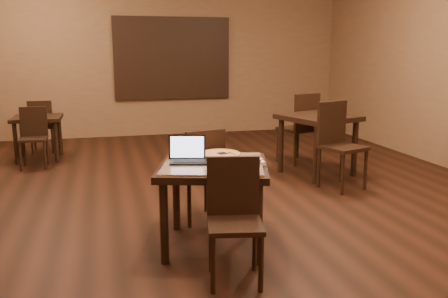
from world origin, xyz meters
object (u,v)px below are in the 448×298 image
object	(u,v)px
other_table_b_chair_near	(34,133)
other_table_b_chair_far	(42,123)
other_table_a_chair_near	(338,140)
tiled_table	(213,174)
chair_main_far	(201,170)
pizza_pan	(220,156)
other_table_b	(38,124)
other_table_a_chair_far	(301,124)
other_table_a	(318,125)
laptop	(188,155)
chair_main_near	(234,212)

from	to	relation	value
other_table_b_chair_near	other_table_b_chair_far	size ratio (longest dim) A/B	1.00
other_table_b_chair_near	other_table_b_chair_far	xyz separation A→B (m)	(-0.00, 1.04, 0.00)
other_table_a_chair_near	other_table_b_chair_near	world-z (taller)	other_table_a_chair_near
tiled_table	chair_main_far	size ratio (longest dim) A/B	1.19
pizza_pan	other_table_b_chair_near	bearing A→B (deg)	121.67
other_table_a_chair_near	pizza_pan	bearing A→B (deg)	-165.03
chair_main_far	other_table_b_chair_far	size ratio (longest dim) A/B	1.08
other_table_b	other_table_b_chair_far	world-z (taller)	other_table_b_chair_far
tiled_table	chair_main_far	bearing A→B (deg)	104.30
tiled_table	pizza_pan	world-z (taller)	pizza_pan
other_table_a_chair_far	other_table_b_chair_far	size ratio (longest dim) A/B	1.22
chair_main_far	other_table_b_chair_far	bearing A→B (deg)	-77.78
chair_main_far	other_table_a	xyz separation A→B (m)	(1.96, 1.45, 0.16)
chair_main_far	other_table_b_chair_near	distance (m)	3.51
other_table_b_chair_near	tiled_table	bearing A→B (deg)	-60.69
tiled_table	other_table_a	bearing A→B (deg)	62.49
chair_main_far	laptop	world-z (taller)	laptop
laptop	other_table_a_chair_near	xyz separation A→B (m)	(2.15, 1.33, -0.21)
laptop	other_table_a	size ratio (longest dim) A/B	0.33
chair_main_far	other_table_a_chair_far	xyz separation A→B (m)	(1.99, 2.09, 0.07)
chair_main_near	other_table_b	xyz separation A→B (m)	(-1.93, 4.68, 0.05)
other_table_a_chair_far	other_table_b_chair_near	xyz separation A→B (m)	(-3.92, 0.83, -0.11)
chair_main_far	laptop	xyz separation A→B (m)	(-0.22, -0.52, 0.28)
tiled_table	other_table_a	distance (m)	2.86
other_table_b_chair_near	other_table_b_chair_far	distance (m)	1.04
chair_main_near	other_table_a_chair_near	distance (m)	2.82
other_table_a_chair_far	other_table_b	distance (m)	4.15
chair_main_near	other_table_b	world-z (taller)	chair_main_near
other_table_a	chair_main_near	bearing A→B (deg)	-144.27
tiled_table	other_table_a_chair_near	world-z (taller)	other_table_a_chair_near
other_table_a_chair_far	other_table_b_chair_near	distance (m)	4.01
tiled_table	chair_main_near	distance (m)	0.63
tiled_table	pizza_pan	bearing A→B (deg)	79.61
other_table_a_chair_near	other_table_b_chair_near	distance (m)	4.40
laptop	pizza_pan	distance (m)	0.35
other_table_a_chair_near	other_table_b_chair_far	bearing A→B (deg)	122.69
other_table_a	pizza_pan	bearing A→B (deg)	-153.58
other_table_b	tiled_table	bearing A→B (deg)	-63.83
other_table_b	other_table_b_chair_far	bearing A→B (deg)	91.02
chair_main_far	other_table_a	distance (m)	2.44
chair_main_near	other_table_a_chair_near	bearing A→B (deg)	57.44
tiled_table	other_table_a_chair_near	distance (m)	2.42
tiled_table	laptop	world-z (taller)	laptop
chair_main_near	other_table_b_chair_near	distance (m)	4.59
other_table_a_chair_near	other_table_b_chair_far	world-z (taller)	other_table_a_chair_near
other_table_a	tiled_table	bearing A→B (deg)	-151.84
laptop	pizza_pan	world-z (taller)	laptop
other_table_b_chair_near	other_table_b_chair_far	bearing A→B (deg)	91.02
other_table_a	other_table_b_chair_near	xyz separation A→B (m)	(-3.89, 1.47, -0.19)
laptop	other_table_b_chair_near	size ratio (longest dim) A/B	0.41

